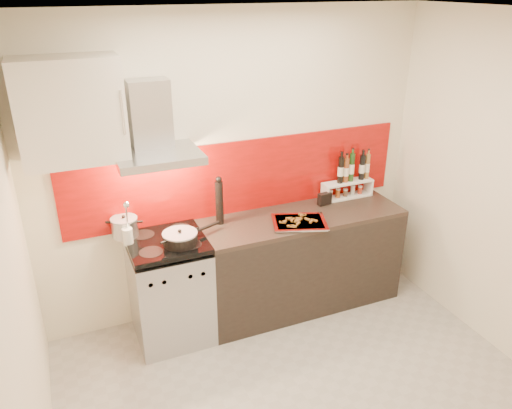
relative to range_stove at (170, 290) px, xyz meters
name	(u,v)px	position (x,y,z in m)	size (l,w,h in m)	color
floor	(307,400)	(0.70, -1.10, -0.44)	(3.40, 3.40, 0.00)	#9E9991
ceiling	(329,15)	(0.70, -1.10, 2.16)	(3.40, 2.80, 0.02)	white
back_wall	(235,168)	(0.70, 0.30, 0.86)	(3.40, 0.02, 2.60)	silver
left_wall	(13,305)	(-1.00, -1.10, 0.86)	(0.02, 2.80, 2.60)	silver
backsplash	(242,177)	(0.75, 0.29, 0.78)	(3.00, 0.02, 0.64)	maroon
range_stove	(170,290)	(0.00, 0.00, 0.00)	(0.60, 0.60, 0.91)	#B7B7BA
counter	(300,260)	(1.20, 0.00, 0.01)	(1.80, 0.60, 0.90)	black
range_hood	(153,132)	(0.00, 0.14, 1.30)	(0.62, 0.50, 0.61)	#B7B7BA
upper_cabinet	(70,111)	(-0.55, 0.13, 1.51)	(0.70, 0.35, 0.72)	beige
stock_pot	(125,227)	(-0.28, 0.19, 0.55)	(0.21, 0.21, 0.18)	#B7B7BA
saute_pan	(181,238)	(0.09, -0.10, 0.52)	(0.50, 0.29, 0.12)	black
utensil_jar	(128,231)	(-0.28, 0.05, 0.57)	(0.08, 0.12, 0.38)	silver
pepper_mill	(219,201)	(0.49, 0.13, 0.66)	(0.07, 0.07, 0.42)	black
step_shelf	(350,179)	(1.78, 0.19, 0.64)	(0.49, 0.13, 0.43)	white
caddy_box	(325,199)	(1.48, 0.12, 0.52)	(0.13, 0.05, 0.11)	black
baking_tray	(299,222)	(1.10, -0.14, 0.47)	(0.53, 0.47, 0.03)	silver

